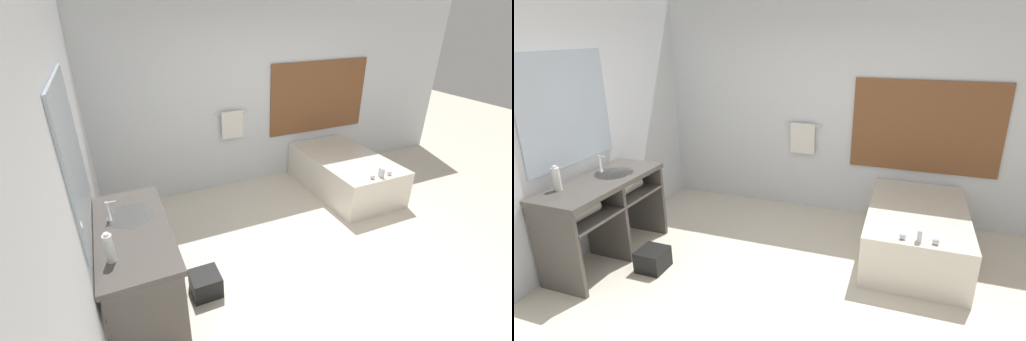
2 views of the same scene
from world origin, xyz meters
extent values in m
plane|color=beige|center=(0.00, 0.00, 0.00)|extent=(16.00, 16.00, 0.00)
cube|color=silver|center=(0.00, 2.23, 1.35)|extent=(7.40, 0.06, 2.70)
cube|color=brown|center=(1.18, 2.19, 1.23)|extent=(1.70, 0.02, 1.10)
cylinder|color=silver|center=(-0.30, 2.16, 1.15)|extent=(0.50, 0.02, 0.02)
cube|color=silver|center=(-0.30, 2.15, 0.98)|extent=(0.32, 0.04, 0.40)
cube|color=silver|center=(-2.23, 0.00, 1.35)|extent=(0.06, 7.40, 2.70)
cube|color=#A3B2C1|center=(-2.19, 0.21, 1.60)|extent=(0.02, 1.10, 1.10)
cube|color=#4C4742|center=(-1.90, 0.21, 0.87)|extent=(0.59, 1.34, 0.05)
cube|color=#4C4742|center=(-1.90, 0.21, 0.62)|extent=(0.56, 1.27, 0.02)
cylinder|color=white|center=(-1.90, 0.41, 0.84)|extent=(0.39, 0.39, 0.12)
cube|color=#4C4742|center=(-1.90, -0.44, 0.42)|extent=(0.54, 0.04, 0.85)
cube|color=#4C4742|center=(-1.90, 0.21, 0.42)|extent=(0.54, 0.04, 0.85)
cube|color=#4C4742|center=(-1.90, 0.86, 0.42)|extent=(0.54, 0.04, 0.85)
cylinder|color=silver|center=(-1.85, -0.12, 0.70)|extent=(0.13, 0.37, 0.13)
cylinder|color=silver|center=(-1.85, 0.55, 0.70)|extent=(0.13, 0.37, 0.13)
cylinder|color=silver|center=(-2.06, 0.41, 0.91)|extent=(0.04, 0.04, 0.02)
cylinder|color=silver|center=(-2.06, 0.41, 1.00)|extent=(0.02, 0.02, 0.16)
cube|color=silver|center=(-2.02, 0.41, 1.07)|extent=(0.07, 0.01, 0.01)
cube|color=silver|center=(1.18, 1.37, 0.27)|extent=(1.00, 1.65, 0.53)
ellipsoid|color=white|center=(1.18, 1.37, 0.38)|extent=(0.72, 1.19, 0.30)
cube|color=silver|center=(1.18, 0.64, 0.59)|extent=(0.04, 0.07, 0.12)
sphere|color=silver|center=(1.04, 0.64, 0.56)|extent=(0.06, 0.06, 0.06)
sphere|color=silver|center=(1.32, 0.64, 0.56)|extent=(0.06, 0.06, 0.06)
cylinder|color=silver|center=(-2.07, -0.14, 1.01)|extent=(0.07, 0.07, 0.22)
cylinder|color=white|center=(-2.07, -0.14, 1.13)|extent=(0.04, 0.04, 0.02)
cube|color=black|center=(-1.34, 0.17, 0.11)|extent=(0.28, 0.28, 0.22)
camera|label=1|loc=(-1.91, -2.31, 2.55)|focal=24.00mm
camera|label=2|loc=(0.96, -2.78, 2.33)|focal=28.00mm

